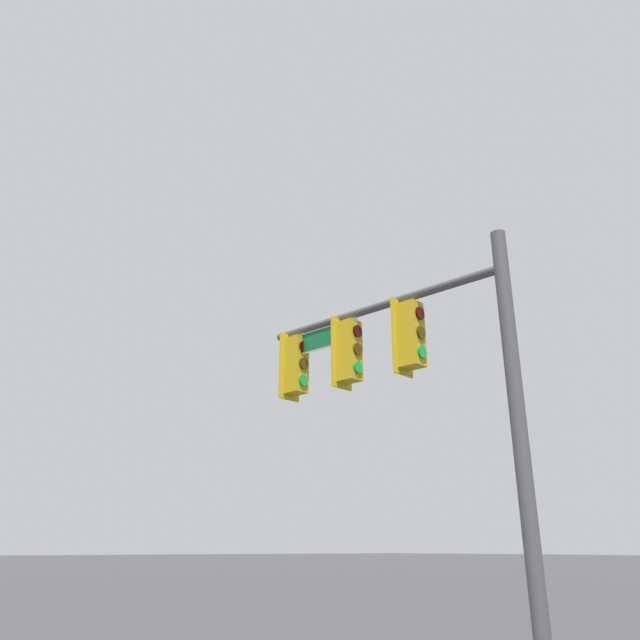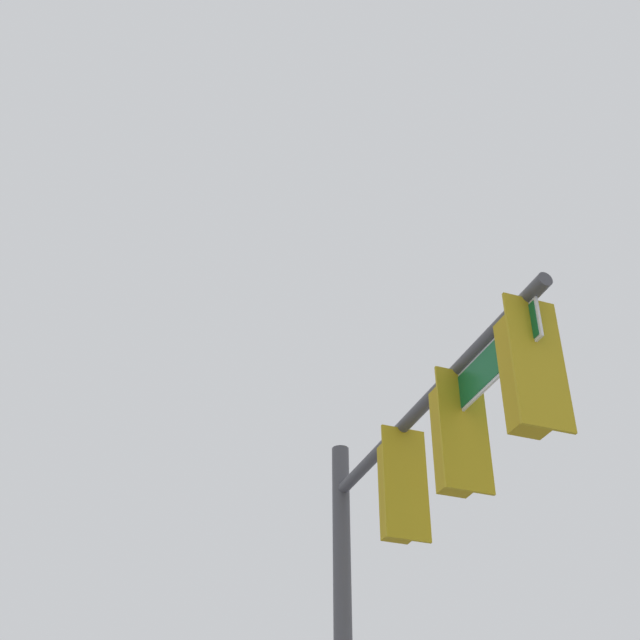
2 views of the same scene
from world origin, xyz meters
TOP-DOWN VIEW (x-y plane):
  - signal_pole_near at (-4.58, -6.61)m, footprint 4.88×1.17m

SIDE VIEW (x-z plane):
  - signal_pole_near at x=-4.58m, z-range 1.39..7.95m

